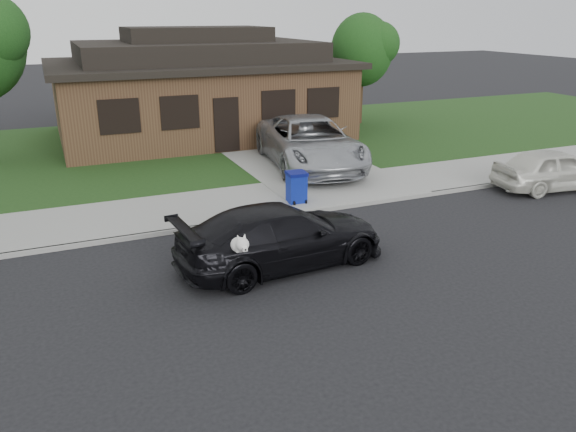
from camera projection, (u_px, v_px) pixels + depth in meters
name	position (u px, v px, depth m)	size (l,w,h in m)	color
ground	(201.00, 294.00, 11.32)	(120.00, 120.00, 0.00)	black
sidewalk	(155.00, 214.00, 15.62)	(60.00, 3.00, 0.12)	gray
curb	(166.00, 232.00, 14.32)	(60.00, 0.12, 0.12)	gray
lawn	(117.00, 152.00, 22.53)	(60.00, 13.00, 0.13)	#193814
driveway	(284.00, 155.00, 22.16)	(4.50, 13.00, 0.14)	gray
sedan	(281.00, 236.00, 12.39)	(4.94, 2.47, 1.39)	black
minivan	(310.00, 142.00, 19.94)	(2.88, 6.24, 1.73)	#ABAEB2
white_compact	(554.00, 169.00, 17.81)	(1.57, 3.89, 1.33)	silver
recycling_bin	(297.00, 187.00, 16.27)	(0.59, 0.61, 0.91)	#0D2095
house	(199.00, 89.00, 25.03)	(12.60, 8.60, 4.65)	#422B1C
tree_1	(365.00, 49.00, 26.99)	(3.15, 3.00, 5.25)	#332114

